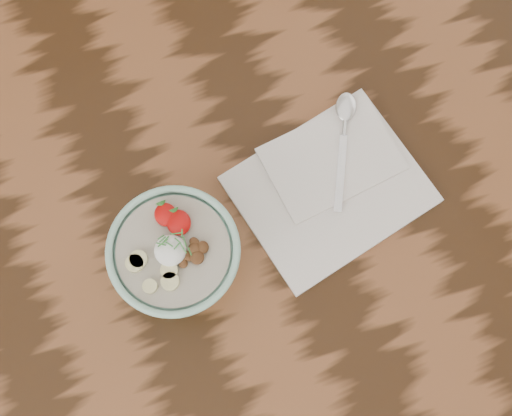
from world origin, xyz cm
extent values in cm
cube|color=black|center=(0.00, 0.00, 73.00)|extent=(160.00, 90.00, 4.00)
cylinder|color=#97CCB7|center=(3.68, -4.99, 75.54)|extent=(7.50, 7.50, 1.07)
torus|color=#97CCB7|center=(3.68, -4.99, 84.28)|extent=(17.05, 17.05, 0.98)
cylinder|color=#BFB49E|center=(3.68, -4.99, 83.75)|extent=(14.46, 14.46, 0.89)
ellipsoid|color=white|center=(3.40, -5.03, 84.97)|extent=(4.03, 4.03, 2.22)
ellipsoid|color=#B40908|center=(5.66, -2.11, 85.04)|extent=(3.09, 3.40, 1.70)
cone|color=#286623|center=(5.66, -0.72, 85.34)|extent=(1.40, 1.03, 1.52)
ellipsoid|color=#B40908|center=(4.52, -0.51, 84.98)|extent=(2.85, 3.14, 1.57)
cone|color=#286623|center=(4.52, 0.77, 85.28)|extent=(1.40, 1.03, 1.52)
cylinder|color=beige|center=(2.36, -7.24, 84.59)|extent=(2.18, 2.18, 0.70)
cylinder|color=beige|center=(-0.64, -4.44, 84.59)|extent=(2.24, 2.24, 0.70)
cylinder|color=beige|center=(-0.53, -8.19, 84.59)|extent=(1.86, 1.86, 0.70)
cylinder|color=beige|center=(-1.28, -4.76, 84.59)|extent=(2.29, 2.29, 0.70)
cylinder|color=beige|center=(1.98, -8.59, 84.59)|extent=(2.31, 2.31, 0.70)
ellipsoid|color=brown|center=(5.21, -6.61, 84.61)|extent=(0.88, 1.19, 0.82)
ellipsoid|color=brown|center=(6.57, -5.17, 84.71)|extent=(1.57, 1.75, 0.84)
ellipsoid|color=brown|center=(7.31, -6.18, 84.78)|extent=(1.81, 1.95, 1.19)
ellipsoid|color=brown|center=(6.36, -5.95, 84.80)|extent=(1.81, 1.81, 0.95)
ellipsoid|color=brown|center=(6.18, -7.10, 84.82)|extent=(2.48, 2.53, 1.14)
ellipsoid|color=brown|center=(5.06, -6.36, 84.64)|extent=(1.60, 1.57, 0.80)
ellipsoid|color=brown|center=(6.46, -6.75, 84.57)|extent=(1.33, 1.40, 0.81)
ellipsoid|color=brown|center=(7.14, -6.10, 84.71)|extent=(1.86, 1.83, 0.82)
ellipsoid|color=brown|center=(4.28, -7.10, 84.61)|extent=(1.29, 1.36, 0.62)
cylinder|color=#377E35|center=(4.75, -4.51, 86.19)|extent=(0.62, 0.95, 0.21)
cylinder|color=#377E35|center=(4.38, -5.11, 86.19)|extent=(1.01, 0.63, 0.22)
cylinder|color=#377E35|center=(2.68, -4.12, 86.19)|extent=(1.09, 0.88, 0.22)
cylinder|color=#377E35|center=(5.57, -3.88, 86.19)|extent=(0.58, 1.12, 0.22)
cylinder|color=#377E35|center=(5.03, -5.62, 86.19)|extent=(0.44, 1.58, 0.23)
cylinder|color=#377E35|center=(3.08, -3.65, 86.19)|extent=(1.04, 0.49, 0.22)
cylinder|color=#377E35|center=(2.94, -4.06, 86.19)|extent=(1.49, 0.61, 0.23)
cylinder|color=#377E35|center=(5.50, -5.00, 86.19)|extent=(0.30, 1.28, 0.22)
cylinder|color=#377E35|center=(2.98, -3.32, 86.19)|extent=(0.92, 0.35, 0.21)
cylinder|color=#377E35|center=(3.38, -3.85, 86.19)|extent=(1.18, 0.71, 0.22)
cylinder|color=#377E35|center=(4.93, -3.61, 86.19)|extent=(1.58, 0.61, 0.24)
cylinder|color=#377E35|center=(5.62, -6.36, 86.19)|extent=(0.20, 1.04, 0.22)
cylinder|color=#377E35|center=(3.54, -4.42, 86.19)|extent=(0.91, 1.23, 0.23)
cube|color=silver|center=(26.98, -3.33, 75.48)|extent=(28.07, 24.22, 0.96)
cube|color=silver|center=(28.90, 0.49, 76.24)|extent=(19.06, 13.77, 0.57)
cube|color=silver|center=(29.07, -2.06, 76.70)|extent=(6.37, 10.42, 0.34)
cylinder|color=silver|center=(32.49, 4.18, 76.87)|extent=(2.02, 2.91, 0.69)
ellipsoid|color=silver|center=(33.84, 6.66, 77.00)|extent=(4.80, 5.39, 0.93)
camera|label=1|loc=(6.59, -25.06, 171.91)|focal=50.00mm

